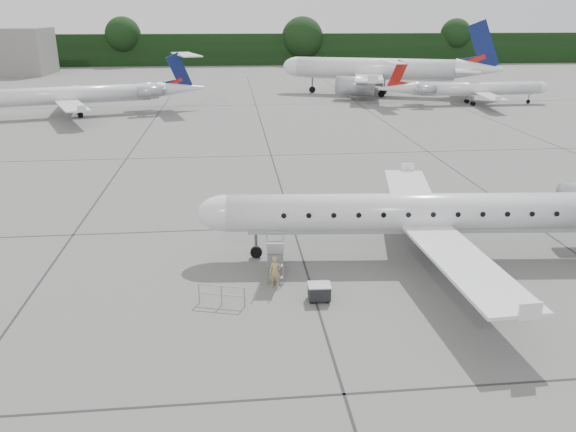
{
  "coord_description": "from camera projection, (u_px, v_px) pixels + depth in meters",
  "views": [
    {
      "loc": [
        -9.55,
        -25.73,
        12.86
      ],
      "look_at": [
        -6.61,
        3.4,
        2.3
      ],
      "focal_mm": 35.0,
      "sensor_mm": 36.0,
      "label": 1
    }
  ],
  "objects": [
    {
      "name": "ground",
      "position": [
        420.0,
        275.0,
        29.34
      ],
      "size": [
        320.0,
        320.0,
        0.0
      ],
      "primitive_type": "plane",
      "color": "slate",
      "rests_on": "ground"
    },
    {
      "name": "baggage_cart",
      "position": [
        319.0,
        292.0,
        26.6
      ],
      "size": [
        1.05,
        0.86,
        0.89
      ],
      "primitive_type": null,
      "rotation": [
        0.0,
        0.0,
        -0.03
      ],
      "color": "black",
      "rests_on": "ground"
    },
    {
      "name": "bg_regional_right",
      "position": [
        478.0,
        82.0,
        83.73
      ],
      "size": [
        24.91,
        17.95,
        6.53
      ],
      "primitive_type": null,
      "rotation": [
        0.0,
        0.0,
        3.14
      ],
      "color": "silver",
      "rests_on": "ground"
    },
    {
      "name": "safety_railing",
      "position": [
        222.0,
        296.0,
        26.12
      ],
      "size": [
        2.14,
        0.67,
        1.0
      ],
      "primitive_type": null,
      "rotation": [
        0.0,
        0.0,
        -0.27
      ],
      "color": "gray",
      "rests_on": "ground"
    },
    {
      "name": "passenger",
      "position": [
        275.0,
        272.0,
        27.81
      ],
      "size": [
        0.66,
        0.49,
        1.63
      ],
      "primitive_type": "imported",
      "rotation": [
        0.0,
        0.0,
        -0.19
      ],
      "color": "#9C8555",
      "rests_on": "ground"
    },
    {
      "name": "main_regional_jet",
      "position": [
        433.0,
        194.0,
        30.38
      ],
      "size": [
        30.15,
        22.81,
        7.33
      ],
      "primitive_type": null,
      "rotation": [
        0.0,
        0.0,
        -0.08
      ],
      "color": "silver",
      "rests_on": "ground"
    },
    {
      "name": "airstair",
      "position": [
        275.0,
        255.0,
        28.95
      ],
      "size": [
        1.04,
        2.43,
        2.3
      ],
      "primitive_type": null,
      "rotation": [
        0.0,
        0.0,
        -0.08
      ],
      "color": "silver",
      "rests_on": "ground"
    },
    {
      "name": "bg_regional_left",
      "position": [
        68.0,
        87.0,
        73.58
      ],
      "size": [
        34.34,
        28.59,
        7.79
      ],
      "primitive_type": null,
      "rotation": [
        0.0,
        0.0,
        0.27
      ],
      "color": "silver",
      "rests_on": "ground"
    },
    {
      "name": "treeline",
      "position": [
        265.0,
        49.0,
        149.66
      ],
      "size": [
        260.0,
        4.0,
        8.0
      ],
      "primitive_type": "cube",
      "color": "black",
      "rests_on": "ground"
    },
    {
      "name": "bg_narrowbody",
      "position": [
        375.0,
        58.0,
        92.88
      ],
      "size": [
        39.5,
        33.91,
        11.96
      ],
      "primitive_type": null,
      "rotation": [
        0.0,
        0.0,
        -0.35
      ],
      "color": "silver",
      "rests_on": "ground"
    }
  ]
}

